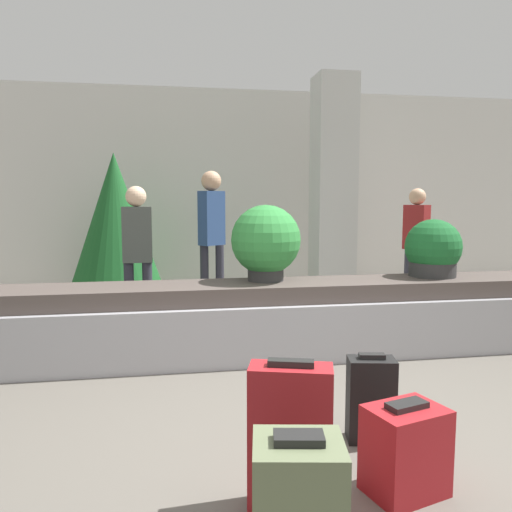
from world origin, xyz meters
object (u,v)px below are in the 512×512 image
Objects in this scene: potted_plant_1 at (433,250)px; suitcase_1 at (371,399)px; traveler_2 at (212,227)px; decorated_tree at (115,224)px; traveler_0 at (416,236)px; traveler_1 at (137,246)px; potted_plant_0 at (266,242)px; pillar at (333,190)px; suitcase_0 at (290,438)px; suitcase_4 at (405,450)px.

suitcase_1 is at bearing -127.20° from potted_plant_1.
decorated_tree reaches higher than traveler_2.
traveler_0 is (2.17, 3.67, 0.70)m from suitcase_1.
traveler_1 is at bearing 160.98° from potted_plant_1.
traveler_2 reaches higher than traveler_1.
suitcase_1 is 0.26× the size of decorated_tree.
potted_plant_1 is 2.77m from traveler_2.
potted_plant_0 is at bearing -55.86° from decorated_tree.
pillar reaches higher than traveler_1.
pillar is 1.98× the size of traveler_0.
traveler_2 is at bearing 38.59° from traveler_1.
suitcase_1 is 2.07m from potted_plant_0.
traveler_2 is (-1.79, -0.50, -0.49)m from pillar.
traveler_0 is at bearing 67.37° from potted_plant_1.
suitcase_0 is 0.88m from suitcase_1.
suitcase_4 is 0.29× the size of traveler_0.
traveler_1 is (-3.72, -0.78, -0.00)m from traveler_0.
traveler_2 is at bearing 58.42° from traveler_0.
suitcase_1 is 0.55m from suitcase_4.
decorated_tree reaches higher than traveler_0.
potted_plant_0 is 1.71m from potted_plant_1.
pillar is 6.79× the size of suitcase_4.
decorated_tree is (-4.09, 0.62, 0.18)m from traveler_0.
traveler_1 is at bearing 70.72° from traveler_0.
traveler_2 is (-0.37, 1.80, 0.05)m from potted_plant_0.
potted_plant_0 is 3.04m from traveler_0.
traveler_0 is at bearing 72.89° from suitcase_0.
traveler_1 is 1.46m from decorated_tree.
traveler_0 reaches higher than suitcase_1.
traveler_2 is at bearing -164.26° from pillar.
suitcase_0 is at bearing -78.90° from traveler_1.
suitcase_4 is 0.26× the size of traveler_2.
suitcase_4 is (-1.18, -4.74, -1.38)m from pillar.
potted_plant_0 reaches higher than potted_plant_1.
potted_plant_1 is at bearing 126.16° from traveler_0.
suitcase_0 is at bearing -98.13° from potted_plant_0.
traveler_0 is (2.46, 1.79, -0.10)m from potted_plant_0.
traveler_2 reaches higher than potted_plant_1.
potted_plant_1 is (1.41, 1.86, 0.70)m from suitcase_1.
decorated_tree is at bearing 125.55° from suitcase_1.
suitcase_0 is at bearing -75.31° from decorated_tree.
suitcase_1 is 1.15× the size of suitcase_4.
traveler_1 is (-1.26, 1.00, -0.11)m from potted_plant_0.
pillar is at bearing -1.80° from decorated_tree.
suitcase_4 is 0.23× the size of decorated_tree.
potted_plant_0 is (0.35, 2.47, 0.71)m from suitcase_0.
suitcase_1 is (0.64, 0.58, -0.09)m from suitcase_0.
decorated_tree is at bearing 95.13° from suitcase_4.
potted_plant_1 is at bearing 66.29° from suitcase_0.
suitcase_1 is 4.78m from decorated_tree.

